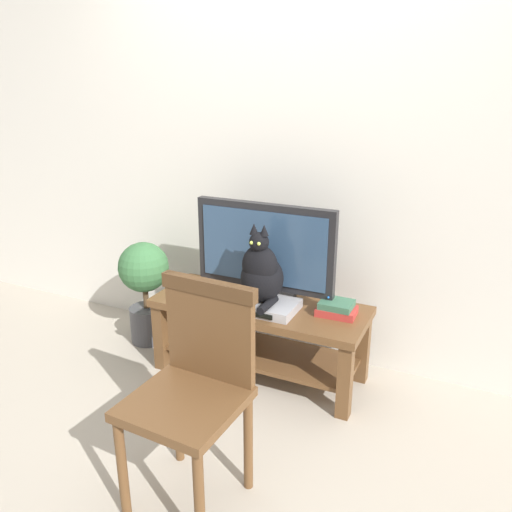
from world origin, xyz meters
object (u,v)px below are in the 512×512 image
wooden_chair (196,378)px  potted_plant (145,284)px  media_box (262,305)px  cat (261,273)px  tv (264,251)px  tv_stand (260,324)px  book_stack (337,308)px

wooden_chair → potted_plant: bearing=135.3°
media_box → cat: cat is taller
tv → media_box: tv is taller
media_box → potted_plant: size_ratio=0.57×
tv → cat: (0.04, -0.14, -0.08)m
cat → wooden_chair: size_ratio=0.49×
tv → potted_plant: 0.92m
tv → media_box: 0.30m
tv_stand → wooden_chair: (0.15, -0.93, 0.22)m
cat → wooden_chair: 0.87m
tv_stand → cat: cat is taller
tv_stand → media_box: 0.18m
tv_stand → cat: bearing=-60.1°
tv → wooden_chair: (0.14, -0.99, -0.21)m
cat → potted_plant: (-0.90, 0.14, -0.27)m
tv → book_stack: (0.44, -0.02, -0.26)m
cat → potted_plant: cat is taller
media_box → book_stack: 0.41m
wooden_chair → tv_stand: bearing=98.9°
tv_stand → cat: size_ratio=2.75×
tv_stand → potted_plant: (-0.85, 0.06, 0.09)m
tv → cat: size_ratio=1.84×
media_box → wooden_chair: wooden_chair is taller
tv_stand → tv: tv is taller
book_stack → potted_plant: (-1.29, 0.02, -0.09)m
media_box → potted_plant: (-0.90, 0.12, -0.07)m
media_box → cat: 0.20m
tv → media_box: bearing=-70.9°
tv → book_stack: size_ratio=3.83×
tv_stand → wooden_chair: wooden_chair is taller
tv_stand → book_stack: (0.44, 0.04, 0.17)m
book_stack → potted_plant: size_ratio=0.31×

